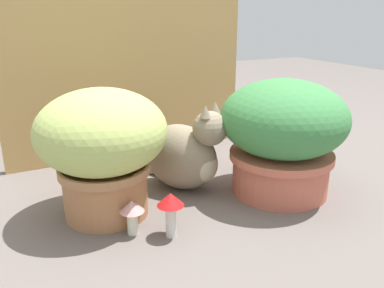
% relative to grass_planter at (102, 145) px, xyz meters
% --- Properties ---
extents(ground_plane, '(6.00, 6.00, 0.00)m').
position_rel_grass_planter_xyz_m(ground_plane, '(0.25, -0.08, -0.21)').
color(ground_plane, '#655C58').
extents(cardboard_backdrop, '(0.99, 0.03, 0.79)m').
position_rel_grass_planter_xyz_m(cardboard_backdrop, '(0.24, 0.48, 0.18)').
color(cardboard_backdrop, tan).
rests_on(cardboard_backdrop, ground).
extents(grass_planter, '(0.37, 0.37, 0.38)m').
position_rel_grass_planter_xyz_m(grass_planter, '(0.00, 0.00, 0.00)').
color(grass_planter, '#AC7147').
rests_on(grass_planter, ground).
extents(leafy_planter, '(0.40, 0.40, 0.38)m').
position_rel_grass_planter_xyz_m(leafy_planter, '(0.55, -0.11, -0.01)').
color(leafy_planter, '#C2634E').
rests_on(leafy_planter, ground).
extents(cat, '(0.28, 0.38, 0.32)m').
position_rel_grass_planter_xyz_m(cat, '(0.29, 0.06, -0.09)').
color(cat, gray).
rests_on(cat, ground).
extents(mushroom_ornament_red, '(0.07, 0.07, 0.13)m').
position_rel_grass_planter_xyz_m(mushroom_ornament_red, '(0.12, -0.20, -0.12)').
color(mushroom_ornament_red, silver).
rests_on(mushroom_ornament_red, ground).
extents(mushroom_ornament_pink, '(0.07, 0.07, 0.10)m').
position_rel_grass_planter_xyz_m(mushroom_ornament_pink, '(0.03, -0.14, -0.15)').
color(mushroom_ornament_pink, silver).
rests_on(mushroom_ornament_pink, ground).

